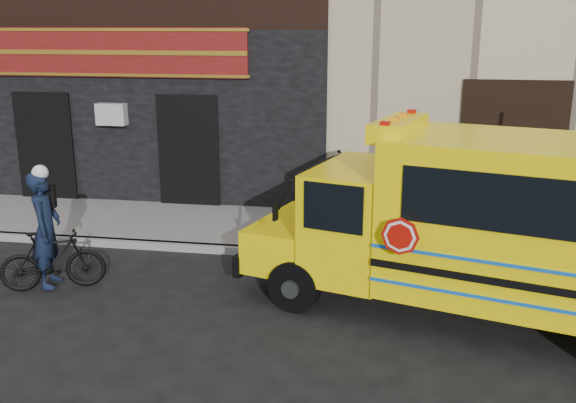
# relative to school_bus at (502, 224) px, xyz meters

# --- Properties ---
(ground) EXTENTS (120.00, 120.00, 0.00)m
(ground) POSITION_rel_school_bus_xyz_m (-3.10, -0.44, -1.51)
(ground) COLOR black
(ground) RESTS_ON ground
(curb) EXTENTS (40.00, 0.20, 0.15)m
(curb) POSITION_rel_school_bus_xyz_m (-3.10, 2.16, -1.43)
(curb) COLOR gray
(curb) RESTS_ON ground
(sidewalk) EXTENTS (40.00, 3.00, 0.15)m
(sidewalk) POSITION_rel_school_bus_xyz_m (-3.10, 3.66, -1.43)
(sidewalk) COLOR slate
(sidewalk) RESTS_ON ground
(school_bus) EXTENTS (7.22, 3.92, 2.92)m
(school_bus) POSITION_rel_school_bus_xyz_m (0.00, 0.00, 0.00)
(school_bus) COLOR black
(school_bus) RESTS_ON ground
(bicycle) EXTENTS (1.74, 1.09, 1.01)m
(bicycle) POSITION_rel_school_bus_xyz_m (-7.05, -0.01, -1.00)
(bicycle) COLOR black
(bicycle) RESTS_ON ground
(cyclist) EXTENTS (0.61, 0.79, 1.94)m
(cyclist) POSITION_rel_school_bus_xyz_m (-7.14, 0.05, -0.54)
(cyclist) COLOR black
(cyclist) RESTS_ON ground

